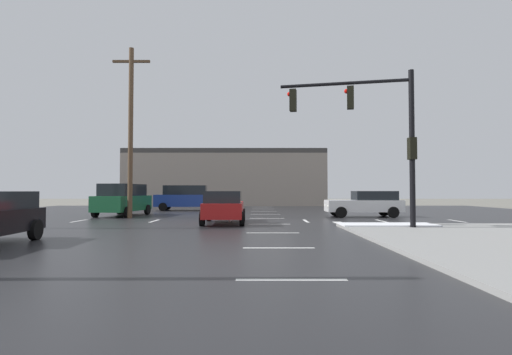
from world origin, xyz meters
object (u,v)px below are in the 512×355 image
(traffic_signal_mast, at_px, (372,124))
(suv_blue, at_px, (184,197))
(sedan_red, at_px, (222,206))
(sedan_white, at_px, (364,203))
(suv_green, at_px, (121,199))
(utility_pole_far, at_px, (129,129))

(traffic_signal_mast, height_order, suv_blue, traffic_signal_mast)
(sedan_red, height_order, sedan_white, same)
(suv_green, xyz_separation_m, suv_blue, (2.76, 6.98, 0.00))
(suv_blue, bearing_deg, sedan_red, -75.33)
(suv_blue, bearing_deg, utility_pole_far, -103.46)
(sedan_white, bearing_deg, sedan_red, 31.58)
(traffic_signal_mast, xyz_separation_m, suv_green, (-13.41, 8.92, -3.33))
(sedan_red, xyz_separation_m, sedan_white, (8.29, 5.02, 0.00))
(suv_blue, height_order, utility_pole_far, utility_pole_far)
(sedan_red, height_order, utility_pole_far, utility_pole_far)
(utility_pole_far, bearing_deg, suv_blue, 79.60)
(suv_blue, bearing_deg, traffic_signal_mast, -59.24)
(traffic_signal_mast, height_order, sedan_red, traffic_signal_mast)
(suv_green, relative_size, utility_pole_far, 0.50)
(sedan_red, bearing_deg, traffic_signal_mast, -115.01)
(sedan_white, distance_m, utility_pole_far, 14.81)
(suv_green, height_order, sedan_white, suv_green)
(traffic_signal_mast, height_order, utility_pole_far, utility_pole_far)
(suv_green, bearing_deg, sedan_red, -124.54)
(traffic_signal_mast, bearing_deg, suv_blue, -43.86)
(suv_blue, bearing_deg, sedan_white, -35.76)
(suv_blue, xyz_separation_m, utility_pole_far, (-1.66, -9.05, 4.16))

